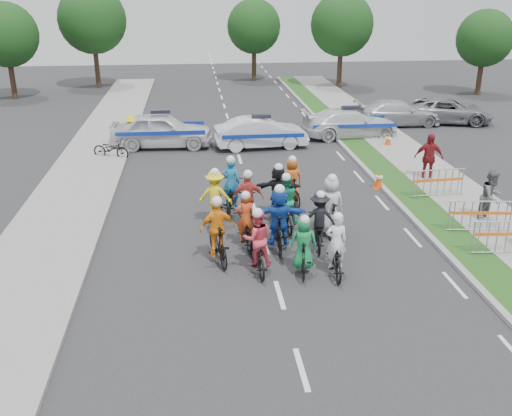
{
  "coord_description": "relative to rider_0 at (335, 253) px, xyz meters",
  "views": [
    {
      "loc": [
        -1.97,
        -12.4,
        7.3
      ],
      "look_at": [
        -0.24,
        3.23,
        1.1
      ],
      "focal_mm": 40.0,
      "sensor_mm": 36.0,
      "label": 1
    }
  ],
  "objects": [
    {
      "name": "cone_0",
      "position": [
        3.32,
        6.57,
        -0.26
      ],
      "size": [
        0.4,
        0.4,
        0.7
      ],
      "color": "#F24C0C",
      "rests_on": "ground"
    },
    {
      "name": "rider_5",
      "position": [
        -1.28,
        1.67,
        0.25
      ],
      "size": [
        1.65,
        1.97,
        2.04
      ],
      "rotation": [
        0.0,
        0.0,
        3.09
      ],
      "color": "black",
      "rests_on": "ground"
    },
    {
      "name": "rider_0",
      "position": [
        0.0,
        0.0,
        0.0
      ],
      "size": [
        0.75,
        1.82,
        1.81
      ],
      "rotation": [
        0.0,
        0.0,
        3.07
      ],
      "color": "black",
      "rests_on": "ground"
    },
    {
      "name": "civilian_suv",
      "position": [
        10.52,
        16.92,
        0.09
      ],
      "size": [
        5.36,
        3.43,
        1.37
      ],
      "primitive_type": "imported",
      "rotation": [
        0.0,
        0.0,
        1.32
      ],
      "color": "slate",
      "rests_on": "ground"
    },
    {
      "name": "curb_right",
      "position": [
        3.46,
        4.02,
        -0.54
      ],
      "size": [
        0.2,
        60.0,
        0.12
      ],
      "primitive_type": "cube",
      "color": "gray",
      "rests_on": "ground"
    },
    {
      "name": "sidewalk_left",
      "position": [
        -8.14,
        4.02,
        -0.54
      ],
      "size": [
        3.0,
        60.0,
        0.13
      ],
      "primitive_type": "cube",
      "color": "gray",
      "rests_on": "ground"
    },
    {
      "name": "sidewalk_right",
      "position": [
        5.96,
        4.02,
        -0.54
      ],
      "size": [
        2.4,
        60.0,
        0.13
      ],
      "primitive_type": "cube",
      "color": "gray",
      "rests_on": "ground"
    },
    {
      "name": "barrier_0",
      "position": [
        5.06,
        0.44,
        -0.04
      ],
      "size": [
        2.03,
        0.66,
        1.12
      ],
      "primitive_type": null,
      "rotation": [
        0.0,
        0.0,
        -0.08
      ],
      "color": "#A5A8AD",
      "rests_on": "ground"
    },
    {
      "name": "rider_4",
      "position": [
        -0.09,
        1.69,
        0.1
      ],
      "size": [
        1.08,
        1.84,
        1.8
      ],
      "rotation": [
        0.0,
        0.0,
        2.97
      ],
      "color": "black",
      "rests_on": "ground"
    },
    {
      "name": "civilian_sedan",
      "position": [
        7.57,
        16.67,
        0.08
      ],
      "size": [
        4.7,
        1.95,
        1.36
      ],
      "primitive_type": "imported",
      "rotation": [
        0.0,
        0.0,
        1.56
      ],
      "color": "#ADADB2",
      "rests_on": "ground"
    },
    {
      "name": "police_car_0",
      "position": [
        -5.16,
        13.5,
        0.22
      ],
      "size": [
        4.89,
        2.17,
        1.64
      ],
      "primitive_type": "imported",
      "rotation": [
        0.0,
        0.0,
        1.52
      ],
      "color": "silver",
      "rests_on": "ground"
    },
    {
      "name": "ground",
      "position": [
        -1.64,
        -0.98,
        -0.6
      ],
      "size": [
        90.0,
        90.0,
        0.0
      ],
      "primitive_type": "plane",
      "color": "#28282B",
      "rests_on": "ground"
    },
    {
      "name": "spectator_1",
      "position": [
        5.84,
        2.91,
        0.29
      ],
      "size": [
        1.09,
        1.01,
        1.79
      ],
      "primitive_type": "imported",
      "rotation": [
        0.0,
        0.0,
        0.51
      ],
      "color": "#5A5A5F",
      "rests_on": "ground"
    },
    {
      "name": "rider_2",
      "position": [
        -2.06,
        0.39,
        0.09
      ],
      "size": [
        0.82,
        1.87,
        1.86
      ],
      "rotation": [
        0.0,
        0.0,
        3.22
      ],
      "color": "black",
      "rests_on": "ground"
    },
    {
      "name": "rider_7",
      "position": [
        0.43,
        2.47,
        0.18
      ],
      "size": [
        0.93,
        2.0,
        2.03
      ],
      "rotation": [
        0.0,
        0.0,
        3.3
      ],
      "color": "black",
      "rests_on": "ground"
    },
    {
      "name": "tree_4",
      "position": [
        1.36,
        33.02,
        3.59
      ],
      "size": [
        4.2,
        4.2,
        6.3
      ],
      "color": "#382619",
      "rests_on": "ground"
    },
    {
      "name": "tree_3",
      "position": [
        -10.64,
        31.02,
        4.29
      ],
      "size": [
        4.9,
        4.9,
        7.35
      ],
      "color": "#382619",
      "rests_on": "ground"
    },
    {
      "name": "police_car_1",
      "position": [
        -0.47,
        12.86,
        0.12
      ],
      "size": [
        4.48,
        1.88,
        1.44
      ],
      "primitive_type": "imported",
      "rotation": [
        0.0,
        0.0,
        1.65
      ],
      "color": "silver",
      "rests_on": "ground"
    },
    {
      "name": "rider_1",
      "position": [
        -0.85,
        0.14,
        0.07
      ],
      "size": [
        0.77,
        1.68,
        1.71
      ],
      "rotation": [
        0.0,
        0.0,
        3.01
      ],
      "color": "black",
      "rests_on": "ground"
    },
    {
      "name": "rider_8",
      "position": [
        -0.85,
        3.15,
        0.1
      ],
      "size": [
        0.82,
        1.89,
        1.89
      ],
      "rotation": [
        0.0,
        0.0,
        3.2
      ],
      "color": "black",
      "rests_on": "ground"
    },
    {
      "name": "rider_10",
      "position": [
        -3.03,
        3.74,
        0.15
      ],
      "size": [
        1.17,
        1.99,
        1.94
      ],
      "rotation": [
        0.0,
        0.0,
        2.95
      ],
      "color": "black",
      "rests_on": "ground"
    },
    {
      "name": "rider_9",
      "position": [
        -2.01,
        3.4,
        0.15
      ],
      "size": [
        0.99,
        1.87,
        1.95
      ],
      "rotation": [
        0.0,
        0.0,
        3.11
      ],
      "color": "black",
      "rests_on": "ground"
    },
    {
      "name": "rider_11",
      "position": [
        -0.94,
        4.12,
        0.2
      ],
      "size": [
        1.58,
        1.88,
        1.91
      ],
      "rotation": [
        0.0,
        0.0,
        2.97
      ],
      "color": "black",
      "rests_on": "ground"
    },
    {
      "name": "tree_2",
      "position": [
        16.36,
        25.02,
        3.23
      ],
      "size": [
        3.85,
        3.85,
        5.77
      ],
      "color": "#382619",
      "rests_on": "ground"
    },
    {
      "name": "parked_bike",
      "position": [
        -7.34,
        11.76,
        -0.15
      ],
      "size": [
        1.81,
        1.19,
        0.9
      ],
      "primitive_type": "imported",
      "rotation": [
        0.0,
        0.0,
        1.19
      ],
      "color": "black",
      "rests_on": "ground"
    },
    {
      "name": "grass_strip",
      "position": [
        4.16,
        4.02,
        -0.55
      ],
      "size": [
        1.2,
        60.0,
        0.11
      ],
      "primitive_type": "cube",
      "color": "#214F19",
      "rests_on": "ground"
    },
    {
      "name": "rider_3",
      "position": [
        -3.08,
        1.07,
        0.16
      ],
      "size": [
        1.06,
        1.96,
        1.98
      ],
      "rotation": [
        0.0,
        0.0,
        3.35
      ],
      "color": "black",
      "rests_on": "ground"
    },
    {
      "name": "cone_1",
      "position": [
        5.58,
        12.24,
        -0.26
      ],
      "size": [
        0.4,
        0.4,
        0.7
      ],
      "color": "#F24C0C",
      "rests_on": "ground"
    },
    {
      "name": "marshal_hiviz",
      "position": [
        -6.5,
        13.22,
        0.2
      ],
      "size": [
        1.17,
        1.13,
        1.6
      ],
      "primitive_type": "imported",
      "rotation": [
        0.0,
        0.0,
        2.43
      ],
      "color": "yellow",
      "rests_on": "ground"
    },
    {
      "name": "barrier_1",
      "position": [
        5.06,
        2.04,
        -0.04
      ],
      "size": [
        2.05,
        0.75,
        1.12
      ],
      "primitive_type": null,
      "rotation": [
        0.0,
        0.0,
        -0.13
      ],
      "color": "#A5A8AD",
      "rests_on": "ground"
    },
    {
      "name": "rider_13",
      "position": [
        -0.29,
        5.27,
        0.11
      ],
      "size": [
        0.84,
        1.79,
        1.81
      ],
      "rotation": [
        0.0,
        0.0,
        3.35
      ],
      "color": "black",
      "rests_on": "ground"
    },
    {
      "name": "tree_0",
      "position": [
        -15.64,
        27.02,
        3.59
      ],
      "size": [
        4.2,
        4.2,
        6.3
      ],
      "color": "#382619",
      "rests_on": "ground"
    },
    {
      "name": "rider_6",
      "position": [
        -2.22,
        1.96,
        -0.01
      ],
      "size": [
        0.73,
        1.79,
        1.78
      ],
      "rotation": [
        0.0,
        0.0,
        3.21
      ],
      "color": "black",
      "rests_on": "ground"
    },
    {
      "name": "barrier_2",
      "position": [
        5.06,
        5.22,
        -0.04
      ],
      "size": [
        2.03,
        0.63,
        1.12
      ],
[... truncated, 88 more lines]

